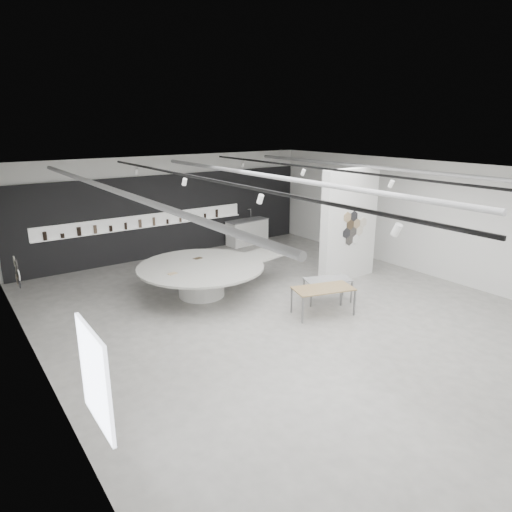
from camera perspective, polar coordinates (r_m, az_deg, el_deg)
room at (r=11.87m, az=3.16°, el=2.17°), size 12.02×14.02×3.82m
back_wall_display at (r=17.80m, az=-10.91°, el=4.96°), size 11.80×0.27×3.10m
partition_column at (r=15.03m, az=11.55°, el=3.83°), size 2.20×0.38×3.60m
display_island at (r=13.61m, az=-6.57°, el=-2.43°), size 5.25×4.41×0.95m
sample_table_wood at (r=12.30m, az=8.41°, el=-4.22°), size 1.75×1.21×0.75m
sample_table_stone at (r=13.24m, az=8.98°, el=-3.09°), size 1.45×1.07×0.67m
kitchen_counter at (r=19.31m, az=-1.10°, el=3.04°), size 1.89×0.88×1.45m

